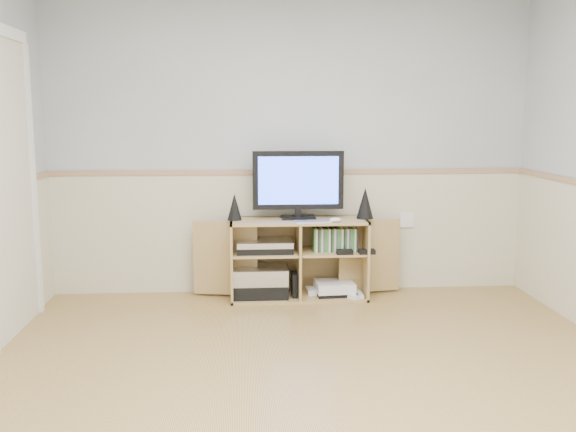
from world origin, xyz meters
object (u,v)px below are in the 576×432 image
at_px(media_cabinet, 298,256).
at_px(keyboard, 313,222).
at_px(game_consoles, 333,288).
at_px(monitor, 298,182).

xyz_separation_m(media_cabinet, keyboard, (0.10, -0.19, 0.32)).
bearing_deg(media_cabinet, keyboard, -61.64).
relative_size(keyboard, game_consoles, 0.63).
bearing_deg(keyboard, media_cabinet, 113.38).
bearing_deg(media_cabinet, game_consoles, -12.60).
bearing_deg(keyboard, monitor, 113.80).
height_order(keyboard, game_consoles, keyboard).
xyz_separation_m(monitor, game_consoles, (0.29, -0.06, -0.88)).
height_order(media_cabinet, monitor, monitor).
relative_size(monitor, keyboard, 2.60).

